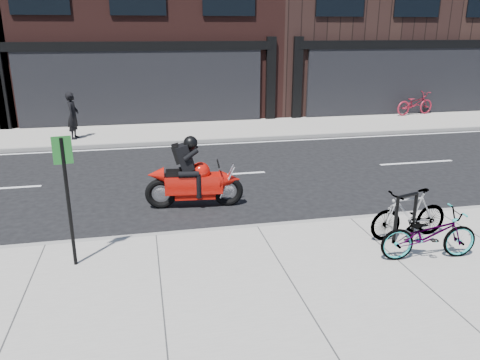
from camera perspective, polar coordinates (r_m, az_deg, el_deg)
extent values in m
plane|color=black|center=(11.24, -0.32, -2.31)|extent=(120.00, 120.00, 0.00)
cube|color=gray|center=(6.89, 8.43, -15.96)|extent=(60.00, 6.00, 0.13)
cube|color=gray|center=(18.60, -5.16, 5.97)|extent=(60.00, 3.50, 0.13)
cylinder|color=black|center=(8.96, 18.44, -4.74)|extent=(0.06, 0.06, 0.89)
cylinder|color=black|center=(9.31, 20.47, -4.10)|extent=(0.06, 0.06, 0.89)
cylinder|color=black|center=(8.98, 19.77, -1.78)|extent=(0.48, 0.21, 0.06)
imported|color=gray|center=(8.59, 22.04, -6.15)|extent=(1.73, 0.74, 0.88)
imported|color=gray|center=(9.28, 19.92, -3.91)|extent=(1.60, 0.55, 0.95)
torus|color=black|center=(10.72, -1.49, -1.38)|extent=(0.72, 0.22, 0.71)
torus|color=black|center=(10.71, -9.64, -1.66)|extent=(0.72, 0.22, 0.71)
cube|color=#A90F07|center=(10.62, -5.65, -0.43)|extent=(1.32, 0.53, 0.41)
cone|color=#A90F07|center=(10.64, -1.27, 0.05)|extent=(0.53, 0.52, 0.47)
sphere|color=#A90F07|center=(10.54, -4.82, 1.04)|extent=(0.43, 0.43, 0.43)
cube|color=black|center=(10.54, -7.44, 0.83)|extent=(0.62, 0.35, 0.13)
cylinder|color=silver|center=(10.89, -8.74, -1.40)|extent=(0.60, 0.15, 0.10)
cube|color=black|center=(10.44, -6.70, 2.78)|extent=(0.45, 0.42, 0.63)
cube|color=black|center=(10.42, -7.66, 3.20)|extent=(0.28, 0.34, 0.43)
sphere|color=black|center=(10.36, -6.05, 4.52)|extent=(0.31, 0.31, 0.31)
imported|color=black|center=(17.79, -19.69, 7.39)|extent=(0.48, 0.65, 1.65)
imported|color=maroon|center=(23.13, 20.55, 8.74)|extent=(2.09, 1.07, 1.05)
cylinder|color=black|center=(8.00, -20.16, -2.73)|extent=(0.06, 0.06, 2.16)
cube|color=#1B6121|center=(7.76, -20.85, 3.41)|extent=(0.29, 0.06, 0.44)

